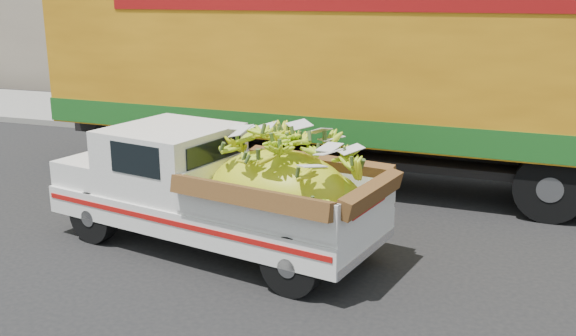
% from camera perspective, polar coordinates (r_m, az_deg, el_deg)
% --- Properties ---
extents(ground, '(100.00, 100.00, 0.00)m').
position_cam_1_polar(ground, '(9.68, -6.33, -5.74)').
color(ground, black).
rests_on(ground, ground).
extents(curb, '(60.00, 0.25, 0.15)m').
position_cam_1_polar(curb, '(14.85, 3.48, 2.11)').
color(curb, gray).
rests_on(curb, ground).
extents(sidewalk, '(60.00, 4.00, 0.14)m').
position_cam_1_polar(sidewalk, '(16.83, 5.51, 3.62)').
color(sidewalk, gray).
rests_on(sidewalk, ground).
extents(building_left, '(18.00, 6.00, 5.00)m').
position_cam_1_polar(building_left, '(25.00, -9.25, 12.92)').
color(building_left, gray).
rests_on(building_left, ground).
extents(pickup_truck, '(4.93, 2.59, 1.64)m').
position_cam_1_polar(pickup_truck, '(8.67, -4.77, -2.04)').
color(pickup_truck, black).
rests_on(pickup_truck, ground).
extents(semi_trailer, '(12.03, 2.92, 3.80)m').
position_cam_1_polar(semi_trailer, '(11.85, 5.93, 8.74)').
color(semi_trailer, black).
rests_on(semi_trailer, ground).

